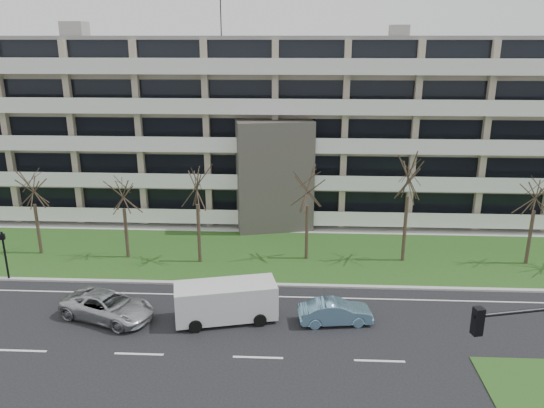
# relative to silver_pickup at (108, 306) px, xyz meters

# --- Properties ---
(ground) EXTENTS (160.00, 160.00, 0.00)m
(ground) POSITION_rel_silver_pickup_xyz_m (8.74, -3.46, -0.75)
(ground) COLOR black
(ground) RESTS_ON ground
(grass_verge) EXTENTS (90.00, 10.00, 0.06)m
(grass_verge) POSITION_rel_silver_pickup_xyz_m (8.74, 9.54, -0.72)
(grass_verge) COLOR #23501A
(grass_verge) RESTS_ON ground
(curb) EXTENTS (90.00, 0.35, 0.12)m
(curb) POSITION_rel_silver_pickup_xyz_m (8.74, 4.54, -0.69)
(curb) COLOR #B2B2AD
(curb) RESTS_ON ground
(sidewalk) EXTENTS (90.00, 2.00, 0.08)m
(sidewalk) POSITION_rel_silver_pickup_xyz_m (8.74, 15.04, -0.71)
(sidewalk) COLOR #B2B2AD
(sidewalk) RESTS_ON ground
(lane_edge_line) EXTENTS (90.00, 0.12, 0.01)m
(lane_edge_line) POSITION_rel_silver_pickup_xyz_m (8.74, 3.04, -0.74)
(lane_edge_line) COLOR white
(lane_edge_line) RESTS_ON ground
(apartment_building) EXTENTS (60.50, 15.10, 18.75)m
(apartment_building) POSITION_rel_silver_pickup_xyz_m (8.73, 21.86, 6.86)
(apartment_building) COLOR tan
(apartment_building) RESTS_ON ground
(silver_pickup) EXTENTS (5.92, 4.18, 1.50)m
(silver_pickup) POSITION_rel_silver_pickup_xyz_m (0.00, 0.00, 0.00)
(silver_pickup) COLOR #B2B5BA
(silver_pickup) RESTS_ON ground
(blue_sedan) EXTENTS (4.21, 1.93, 1.34)m
(blue_sedan) POSITION_rel_silver_pickup_xyz_m (12.77, 0.11, -0.08)
(blue_sedan) COLOR #77ACCE
(blue_sedan) RESTS_ON ground
(white_van) EXTENTS (5.94, 3.32, 2.18)m
(white_van) POSITION_rel_silver_pickup_xyz_m (6.74, 0.18, 0.55)
(white_van) COLOR silver
(white_van) RESTS_ON ground
(pedestrian_signal) EXTENTS (0.37, 0.32, 3.35)m
(pedestrian_signal) POSITION_rel_silver_pickup_xyz_m (-8.25, 4.56, 1.38)
(pedestrian_signal) COLOR black
(pedestrian_signal) RESTS_ON ground
(tree_1) EXTENTS (3.40, 3.40, 6.81)m
(tree_1) POSITION_rel_silver_pickup_xyz_m (-8.15, 8.93, 4.54)
(tree_1) COLOR #382B21
(tree_1) RESTS_ON ground
(tree_2) EXTENTS (3.31, 3.31, 6.61)m
(tree_2) POSITION_rel_silver_pickup_xyz_m (-1.55, 8.54, 4.38)
(tree_2) COLOR #382B21
(tree_2) RESTS_ON ground
(tree_3) EXTENTS (3.83, 3.83, 7.66)m
(tree_3) POSITION_rel_silver_pickup_xyz_m (3.77, 7.99, 5.21)
(tree_3) COLOR #382B21
(tree_3) RESTS_ON ground
(tree_4) EXTENTS (3.60, 3.60, 7.21)m
(tree_4) POSITION_rel_silver_pickup_xyz_m (11.28, 8.92, 4.85)
(tree_4) COLOR #382B21
(tree_4) RESTS_ON ground
(tree_5) EXTENTS (4.28, 4.28, 8.57)m
(tree_5) POSITION_rel_silver_pickup_xyz_m (18.11, 8.92, 5.91)
(tree_5) COLOR #382B21
(tree_5) RESTS_ON ground
(tree_6) EXTENTS (3.52, 3.52, 7.05)m
(tree_6) POSITION_rel_silver_pickup_xyz_m (26.65, 8.80, 4.73)
(tree_6) COLOR #382B21
(tree_6) RESTS_ON ground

